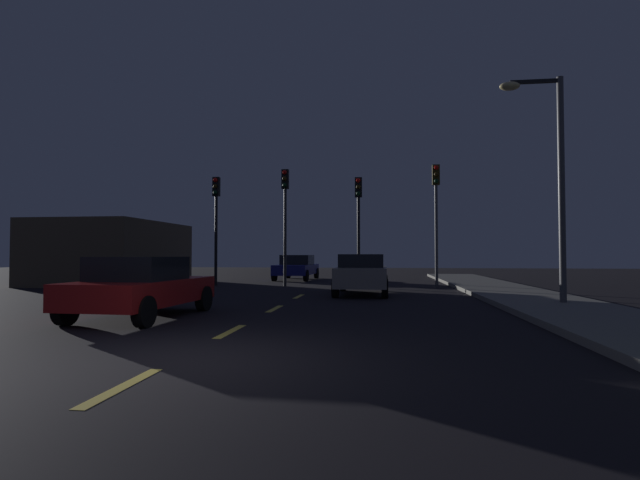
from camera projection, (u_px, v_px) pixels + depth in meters
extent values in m
plane|color=black|center=(279.00, 306.00, 13.36)|extent=(80.00, 80.00, 0.00)
cube|color=gray|center=(561.00, 307.00, 12.42)|extent=(3.00, 40.00, 0.15)
cube|color=#EACC4C|center=(123.00, 386.00, 5.22)|extent=(0.16, 1.60, 0.01)
cube|color=#EACC4C|center=(231.00, 331.00, 8.99)|extent=(0.16, 1.60, 0.01)
cube|color=#EACC4C|center=(275.00, 309.00, 12.76)|extent=(0.16, 1.60, 0.01)
cube|color=#EACC4C|center=(299.00, 296.00, 16.53)|extent=(0.16, 1.60, 0.01)
cylinder|color=black|center=(216.00, 231.00, 22.41)|extent=(0.14, 0.14, 5.12)
cube|color=black|center=(216.00, 187.00, 22.47)|extent=(0.32, 0.24, 0.90)
sphere|color=red|center=(215.00, 180.00, 22.32)|extent=(0.20, 0.20, 0.20)
sphere|color=#3F2D0C|center=(215.00, 186.00, 22.31)|extent=(0.20, 0.20, 0.20)
sphere|color=#0C3319|center=(215.00, 193.00, 22.31)|extent=(0.20, 0.20, 0.20)
cylinder|color=#2D2D30|center=(285.00, 228.00, 22.00)|extent=(0.14, 0.14, 5.41)
cube|color=black|center=(285.00, 179.00, 22.07)|extent=(0.32, 0.24, 0.90)
sphere|color=red|center=(285.00, 172.00, 21.92)|extent=(0.20, 0.20, 0.20)
sphere|color=#3F2D0C|center=(285.00, 179.00, 21.91)|extent=(0.20, 0.20, 0.20)
sphere|color=#0C3319|center=(285.00, 185.00, 21.90)|extent=(0.20, 0.20, 0.20)
cylinder|color=black|center=(359.00, 232.00, 21.56)|extent=(0.14, 0.14, 4.97)
cube|color=black|center=(358.00, 187.00, 21.63)|extent=(0.32, 0.24, 0.90)
sphere|color=red|center=(358.00, 180.00, 21.48)|extent=(0.20, 0.20, 0.20)
sphere|color=#3F2D0C|center=(358.00, 187.00, 21.47)|extent=(0.20, 0.20, 0.20)
sphere|color=#0C3319|center=(358.00, 193.00, 21.46)|extent=(0.20, 0.20, 0.20)
cylinder|color=#4C4C51|center=(436.00, 226.00, 21.14)|extent=(0.14, 0.14, 5.47)
cube|color=#382D0C|center=(436.00, 175.00, 21.21)|extent=(0.32, 0.24, 0.90)
sphere|color=red|center=(436.00, 168.00, 21.06)|extent=(0.20, 0.20, 0.20)
sphere|color=#3F2D0C|center=(436.00, 174.00, 21.05)|extent=(0.20, 0.20, 0.20)
sphere|color=#0C3319|center=(436.00, 181.00, 21.04)|extent=(0.20, 0.20, 0.20)
cube|color=gray|center=(362.00, 276.00, 17.46)|extent=(1.81, 4.10, 0.68)
cube|color=black|center=(362.00, 261.00, 17.28)|extent=(1.58, 1.85, 0.47)
cylinder|color=black|center=(343.00, 283.00, 19.04)|extent=(0.23, 0.64, 0.64)
cylinder|color=black|center=(385.00, 283.00, 18.82)|extent=(0.23, 0.64, 0.64)
cylinder|color=black|center=(335.00, 288.00, 16.09)|extent=(0.23, 0.64, 0.64)
cylinder|color=black|center=(385.00, 289.00, 15.87)|extent=(0.23, 0.64, 0.64)
cube|color=#B21919|center=(143.00, 292.00, 11.03)|extent=(2.04, 4.07, 0.55)
cube|color=black|center=(138.00, 268.00, 10.85)|extent=(1.72, 1.87, 0.53)
cylinder|color=black|center=(141.00, 297.00, 12.60)|extent=(0.25, 0.65, 0.64)
cylinder|color=black|center=(204.00, 298.00, 12.30)|extent=(0.25, 0.65, 0.64)
cylinder|color=black|center=(65.00, 310.00, 9.75)|extent=(0.25, 0.65, 0.64)
cylinder|color=black|center=(144.00, 312.00, 9.45)|extent=(0.25, 0.65, 0.64)
cube|color=navy|center=(297.00, 269.00, 27.63)|extent=(2.05, 4.54, 0.56)
cube|color=black|center=(297.00, 260.00, 27.87)|extent=(1.73, 2.07, 0.55)
cylinder|color=black|center=(306.00, 276.00, 25.81)|extent=(0.24, 0.65, 0.64)
cylinder|color=black|center=(274.00, 275.00, 26.10)|extent=(0.24, 0.65, 0.64)
cylinder|color=black|center=(316.00, 273.00, 29.15)|extent=(0.24, 0.65, 0.64)
cylinder|color=black|center=(288.00, 273.00, 29.43)|extent=(0.24, 0.65, 0.64)
cylinder|color=#4C4C51|center=(562.00, 191.00, 13.14)|extent=(0.18, 0.18, 6.40)
cube|color=black|center=(535.00, 82.00, 13.32)|extent=(1.34, 0.10, 0.10)
ellipsoid|color=#F2D88C|center=(510.00, 86.00, 13.40)|extent=(0.56, 0.36, 0.24)
cube|color=brown|center=(113.00, 253.00, 24.17)|extent=(5.33, 7.36, 3.10)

